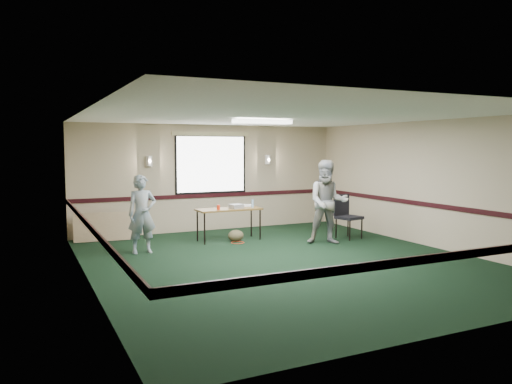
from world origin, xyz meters
name	(u,v)px	position (x,y,z in m)	size (l,w,h in m)	color
ground	(286,261)	(0.00, 0.00, 0.00)	(8.00, 8.00, 0.00)	black
room_shell	(240,172)	(0.00, 2.12, 1.58)	(8.00, 8.02, 8.00)	tan
folding_table	(229,211)	(-0.14, 2.44, 0.68)	(1.48, 0.61, 0.74)	brown
projector	(236,206)	(0.01, 2.39, 0.78)	(0.28, 0.23, 0.09)	gray
game_console	(247,205)	(0.39, 2.60, 0.76)	(0.19, 0.15, 0.05)	white
red_cup	(218,207)	(-0.45, 2.31, 0.79)	(0.07, 0.07, 0.11)	red
water_bottle	(253,203)	(0.43, 2.38, 0.83)	(0.06, 0.06, 0.19)	#7DAACC
duffel_bag	(236,236)	(-0.05, 2.26, 0.13)	(0.37, 0.28, 0.26)	#463C28
cable_coil	(238,243)	(-0.09, 2.06, 0.01)	(0.30, 0.30, 0.02)	red
folded_table	(103,227)	(-2.77, 3.60, 0.32)	(1.27, 0.05, 0.65)	#9B7E60
conference_chair	(346,213)	(2.45, 1.55, 0.60)	(0.60, 0.62, 1.02)	black
person_left	(142,214)	(-2.24, 1.91, 0.79)	(0.58, 0.38, 1.58)	teal
person_right	(328,202)	(1.67, 1.14, 0.92)	(0.90, 0.70, 1.85)	#697CA3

